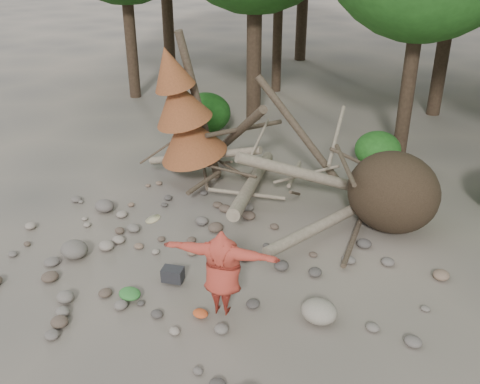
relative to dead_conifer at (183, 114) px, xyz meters
The scene contains 12 objects.
ground 5.05m from the dead_conifer, 47.26° to the right, with size 120.00×120.00×0.00m, color #514C44.
deadfall_pile 5.33m from the dead_conifer, ahead, with size 8.55×5.24×3.30m.
dead_conifer is the anchor object (origin of this frame).
bush_left 4.72m from the dead_conifer, 121.92° to the left, with size 1.80×1.80×1.44m, color #1B5015.
bush_mid 6.11m from the dead_conifer, 48.52° to the left, with size 1.40×1.40×1.12m, color #24651D.
frisbee_thrower 6.10m from the dead_conifer, 42.37° to the right, with size 2.50×1.29×1.86m.
backpack 5.23m from the dead_conifer, 52.22° to the right, with size 0.43×0.29×0.29m, color black.
cloth_green 5.81m from the dead_conifer, 60.73° to the right, with size 0.47×0.39×0.18m, color #2D6E2C.
cloth_orange 6.37m from the dead_conifer, 46.48° to the right, with size 0.31×0.25×0.11m, color #BB4920.
boulder_front_left 4.82m from the dead_conifer, 83.15° to the right, with size 0.63×0.57×0.38m, color #615A51.
boulder_mid_right 7.02m from the dead_conifer, 27.64° to the right, with size 0.69×0.62×0.41m, color gray.
boulder_mid_left 3.25m from the dead_conifer, 103.71° to the right, with size 0.52×0.47×0.31m, color #625A52.
Camera 1 is at (6.34, -7.06, 6.51)m, focal length 40.00 mm.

